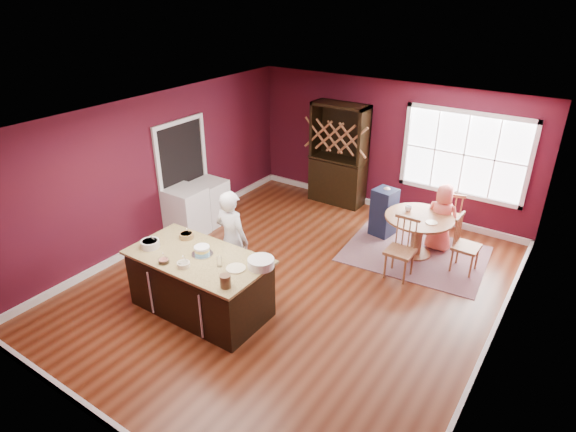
% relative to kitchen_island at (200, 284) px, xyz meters
% --- Properties ---
extents(room_shell, '(7.00, 7.00, 7.00)m').
position_rel_kitchen_island_xyz_m(room_shell, '(0.79, 1.32, 0.91)').
color(room_shell, brown).
rests_on(room_shell, ground).
extents(window, '(2.36, 0.10, 1.66)m').
position_rel_kitchen_island_xyz_m(window, '(2.29, 4.79, 1.06)').
color(window, white).
rests_on(window, room_shell).
extents(doorway, '(0.08, 1.26, 2.13)m').
position_rel_kitchen_island_xyz_m(doorway, '(-2.18, 1.92, 0.59)').
color(doorway, white).
rests_on(doorway, room_shell).
extents(kitchen_island, '(2.06, 1.08, 0.92)m').
position_rel_kitchen_island_xyz_m(kitchen_island, '(0.00, 0.00, 0.00)').
color(kitchen_island, black).
rests_on(kitchen_island, ground).
extents(dining_table, '(1.18, 1.18, 0.75)m').
position_rel_kitchen_island_xyz_m(dining_table, '(2.06, 3.32, 0.10)').
color(dining_table, '#965F25').
rests_on(dining_table, ground).
extents(baker, '(0.61, 0.41, 1.64)m').
position_rel_kitchen_island_xyz_m(baker, '(-0.03, 0.78, 0.38)').
color(baker, silver).
rests_on(baker, ground).
extents(layer_cake, '(0.31, 0.31, 0.13)m').
position_rel_kitchen_island_xyz_m(layer_cake, '(0.02, 0.07, 0.54)').
color(layer_cake, white).
rests_on(layer_cake, kitchen_island).
extents(bowl_blue, '(0.27, 0.27, 0.11)m').
position_rel_kitchen_island_xyz_m(bowl_blue, '(-0.75, -0.19, 0.53)').
color(bowl_blue, white).
rests_on(bowl_blue, kitchen_island).
extents(bowl_yellow, '(0.21, 0.21, 0.08)m').
position_rel_kitchen_island_xyz_m(bowl_yellow, '(-0.51, 0.30, 0.52)').
color(bowl_yellow, tan).
rests_on(bowl_yellow, kitchen_island).
extents(bowl_pink, '(0.16, 0.16, 0.06)m').
position_rel_kitchen_island_xyz_m(bowl_pink, '(-0.26, -0.39, 0.51)').
color(bowl_pink, silver).
rests_on(bowl_pink, kitchen_island).
extents(bowl_olive, '(0.18, 0.18, 0.07)m').
position_rel_kitchen_island_xyz_m(bowl_olive, '(0.04, -0.31, 0.51)').
color(bowl_olive, beige).
rests_on(bowl_olive, kitchen_island).
extents(drinking_glass, '(0.08, 0.08, 0.15)m').
position_rel_kitchen_island_xyz_m(drinking_glass, '(0.44, -0.03, 0.56)').
color(drinking_glass, silver).
rests_on(drinking_glass, kitchen_island).
extents(dinner_plate, '(0.27, 0.27, 0.02)m').
position_rel_kitchen_island_xyz_m(dinner_plate, '(0.66, 0.04, 0.49)').
color(dinner_plate, beige).
rests_on(dinner_plate, kitchen_island).
extents(white_tub, '(0.36, 0.36, 0.13)m').
position_rel_kitchen_island_xyz_m(white_tub, '(0.92, 0.27, 0.54)').
color(white_tub, silver).
rests_on(white_tub, kitchen_island).
extents(stoneware_crock, '(0.14, 0.14, 0.17)m').
position_rel_kitchen_island_xyz_m(stoneware_crock, '(0.82, -0.35, 0.57)').
color(stoneware_crock, '#4E311C').
rests_on(stoneware_crock, kitchen_island).
extents(rug, '(2.55, 2.04, 0.01)m').
position_rel_kitchen_island_xyz_m(rug, '(2.06, 3.32, -0.43)').
color(rug, brown).
rests_on(rug, ground).
extents(chair_east, '(0.42, 0.44, 1.01)m').
position_rel_kitchen_island_xyz_m(chair_east, '(2.93, 3.24, 0.07)').
color(chair_east, brown).
rests_on(chair_east, ground).
extents(chair_south, '(0.44, 0.42, 1.04)m').
position_rel_kitchen_island_xyz_m(chair_south, '(2.08, 2.46, 0.08)').
color(chair_south, '#915F28').
rests_on(chair_south, ground).
extents(chair_north, '(0.52, 0.51, 1.04)m').
position_rel_kitchen_island_xyz_m(chair_north, '(2.38, 4.16, 0.08)').
color(chair_north, brown).
rests_on(chair_north, ground).
extents(seated_woman, '(0.62, 0.40, 1.25)m').
position_rel_kitchen_island_xyz_m(seated_woman, '(2.33, 3.74, 0.19)').
color(seated_woman, '#F77061').
rests_on(seated_woman, ground).
extents(high_chair, '(0.46, 0.46, 0.98)m').
position_rel_kitchen_island_xyz_m(high_chair, '(1.26, 3.68, 0.05)').
color(high_chair, black).
rests_on(high_chair, ground).
extents(toddler, '(0.18, 0.14, 0.26)m').
position_rel_kitchen_island_xyz_m(toddler, '(1.31, 3.67, 0.37)').
color(toddler, '#8CA5BF').
rests_on(toddler, high_chair).
extents(table_plate, '(0.20, 0.20, 0.02)m').
position_rel_kitchen_island_xyz_m(table_plate, '(2.31, 3.20, 0.32)').
color(table_plate, beige).
rests_on(table_plate, dining_table).
extents(table_cup, '(0.16, 0.16, 0.10)m').
position_rel_kitchen_island_xyz_m(table_cup, '(1.81, 3.42, 0.36)').
color(table_cup, white).
rests_on(table_cup, dining_table).
extents(hutch, '(1.19, 0.49, 2.18)m').
position_rel_kitchen_island_xyz_m(hutch, '(-0.21, 4.54, 0.65)').
color(hutch, '#351A11').
rests_on(hutch, ground).
extents(washer, '(0.65, 0.63, 0.94)m').
position_rel_kitchen_island_xyz_m(washer, '(-1.85, 1.60, 0.03)').
color(washer, white).
rests_on(washer, ground).
extents(dryer, '(0.61, 0.59, 0.88)m').
position_rel_kitchen_island_xyz_m(dryer, '(-1.85, 2.24, 0.00)').
color(dryer, white).
rests_on(dryer, ground).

